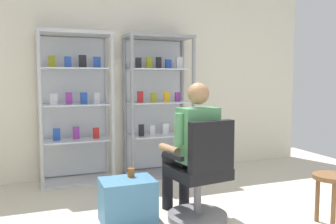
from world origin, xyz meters
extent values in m
cube|color=silver|center=(0.00, 3.00, 1.35)|extent=(6.00, 0.10, 2.70)
cylinder|color=#B7B7BC|center=(-0.98, 2.50, 0.95)|extent=(0.05, 0.05, 1.90)
cylinder|color=#B7B7BC|center=(-0.13, 2.50, 0.95)|extent=(0.05, 0.05, 1.90)
cylinder|color=#B7B7BC|center=(-0.98, 2.90, 0.95)|extent=(0.05, 0.05, 1.90)
cylinder|color=#B7B7BC|center=(-0.13, 2.90, 0.95)|extent=(0.05, 0.05, 1.90)
cube|color=#B7B7BC|center=(-0.55, 2.70, 1.88)|extent=(0.90, 0.45, 0.04)
cube|color=#B7B7BC|center=(-0.55, 2.70, 0.02)|extent=(0.90, 0.45, 0.04)
cube|color=silver|center=(-0.55, 2.92, 0.95)|extent=(0.84, 0.02, 1.80)
cube|color=silver|center=(-0.55, 2.70, 0.55)|extent=(0.82, 0.39, 0.02)
cube|color=#264CB2|center=(-0.79, 2.71, 0.63)|extent=(0.09, 0.04, 0.15)
cube|color=purple|center=(-0.55, 2.74, 0.64)|extent=(0.08, 0.04, 0.15)
cube|color=red|center=(-0.31, 2.69, 0.63)|extent=(0.08, 0.04, 0.14)
cube|color=silver|center=(-0.55, 2.70, 1.00)|extent=(0.82, 0.39, 0.02)
cube|color=silver|center=(-0.81, 2.71, 1.07)|extent=(0.09, 0.04, 0.13)
cube|color=purple|center=(-0.64, 2.69, 1.08)|extent=(0.09, 0.04, 0.15)
cube|color=#264CB2|center=(-0.45, 2.68, 1.08)|extent=(0.08, 0.06, 0.14)
cube|color=silver|center=(-0.29, 2.72, 1.08)|extent=(0.07, 0.04, 0.14)
cube|color=silver|center=(-0.55, 2.70, 1.45)|extent=(0.82, 0.39, 0.02)
cube|color=#999919|center=(-0.82, 2.74, 1.53)|extent=(0.08, 0.05, 0.15)
cube|color=#264CB2|center=(-0.64, 2.67, 1.53)|extent=(0.08, 0.05, 0.14)
cube|color=black|center=(-0.46, 2.69, 1.54)|extent=(0.09, 0.06, 0.16)
cube|color=#264CB2|center=(-0.28, 2.68, 1.53)|extent=(0.09, 0.05, 0.14)
cylinder|color=gray|center=(0.13, 2.50, 0.95)|extent=(0.05, 0.05, 1.90)
cylinder|color=gray|center=(0.98, 2.50, 0.95)|extent=(0.05, 0.05, 1.90)
cylinder|color=gray|center=(0.13, 2.90, 0.95)|extent=(0.05, 0.05, 1.90)
cylinder|color=gray|center=(0.98, 2.90, 0.95)|extent=(0.05, 0.05, 1.90)
cube|color=gray|center=(0.55, 2.70, 1.88)|extent=(0.90, 0.45, 0.04)
cube|color=gray|center=(0.55, 2.70, 0.02)|extent=(0.90, 0.45, 0.04)
cube|color=silver|center=(0.55, 2.92, 0.95)|extent=(0.84, 0.02, 1.80)
cube|color=silver|center=(0.55, 2.70, 0.55)|extent=(0.82, 0.39, 0.02)
cube|color=black|center=(0.29, 2.66, 0.64)|extent=(0.08, 0.04, 0.16)
cube|color=silver|center=(0.46, 2.72, 0.62)|extent=(0.08, 0.05, 0.13)
cube|color=silver|center=(0.65, 2.71, 0.63)|extent=(0.08, 0.05, 0.15)
cube|color=gold|center=(0.82, 2.70, 0.62)|extent=(0.09, 0.04, 0.12)
cube|color=silver|center=(0.55, 2.70, 1.00)|extent=(0.82, 0.39, 0.02)
cube|color=red|center=(0.28, 2.67, 1.08)|extent=(0.08, 0.04, 0.15)
cube|color=#999919|center=(0.47, 2.68, 1.07)|extent=(0.08, 0.04, 0.13)
cube|color=gold|center=(0.65, 2.65, 1.08)|extent=(0.08, 0.03, 0.15)
cube|color=purple|center=(0.82, 2.68, 1.07)|extent=(0.08, 0.04, 0.13)
cube|color=silver|center=(0.55, 2.70, 1.45)|extent=(0.82, 0.39, 0.02)
cube|color=black|center=(0.26, 2.67, 1.53)|extent=(0.07, 0.05, 0.14)
cube|color=#999919|center=(0.41, 2.70, 1.53)|extent=(0.08, 0.05, 0.15)
cube|color=black|center=(0.55, 2.70, 1.54)|extent=(0.07, 0.05, 0.16)
cube|color=#264CB2|center=(0.69, 2.70, 1.52)|extent=(0.08, 0.05, 0.12)
cube|color=silver|center=(0.83, 2.66, 1.54)|extent=(0.09, 0.04, 0.16)
cylinder|color=slate|center=(0.37, 1.07, 0.03)|extent=(0.56, 0.56, 0.06)
cylinder|color=slate|center=(0.37, 1.07, 0.24)|extent=(0.07, 0.07, 0.41)
cube|color=black|center=(0.37, 1.07, 0.46)|extent=(0.55, 0.55, 0.10)
cube|color=black|center=(0.40, 0.86, 0.73)|extent=(0.45, 0.14, 0.45)
cube|color=black|center=(0.62, 1.11, 0.64)|extent=(0.08, 0.30, 0.04)
cube|color=black|center=(0.11, 1.03, 0.64)|extent=(0.08, 0.30, 0.04)
cylinder|color=black|center=(0.43, 1.28, 0.56)|extent=(0.20, 0.42, 0.14)
cylinder|color=black|center=(0.41, 1.48, 0.28)|extent=(0.11, 0.11, 0.56)
cylinder|color=black|center=(0.24, 1.25, 0.56)|extent=(0.20, 0.42, 0.14)
cylinder|color=black|center=(0.21, 1.45, 0.28)|extent=(0.11, 0.11, 0.56)
cube|color=#4C8C59|center=(0.37, 1.07, 0.81)|extent=(0.39, 0.27, 0.50)
sphere|color=#99704C|center=(0.37, 1.07, 1.19)|extent=(0.20, 0.20, 0.20)
cylinder|color=#4C8C59|center=(0.56, 1.10, 0.88)|extent=(0.09, 0.09, 0.28)
cylinder|color=#99704C|center=(0.54, 1.28, 0.66)|extent=(0.12, 0.31, 0.08)
cylinder|color=#4C8C59|center=(0.17, 1.04, 0.88)|extent=(0.09, 0.09, 0.28)
cylinder|color=#99704C|center=(0.14, 1.22, 0.66)|extent=(0.12, 0.31, 0.08)
cube|color=teal|center=(-0.26, 1.26, 0.20)|extent=(0.49, 0.36, 0.40)
cylinder|color=brown|center=(-0.21, 1.33, 0.44)|extent=(0.07, 0.07, 0.08)
cylinder|color=brown|center=(1.45, 0.56, 0.44)|extent=(0.32, 0.32, 0.04)
cylinder|color=brown|center=(1.39, 0.65, 0.21)|extent=(0.04, 0.04, 0.42)
cylinder|color=brown|center=(1.39, 0.46, 0.21)|extent=(0.04, 0.04, 0.42)
camera|label=1|loc=(-1.03, -1.85, 1.33)|focal=37.92mm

